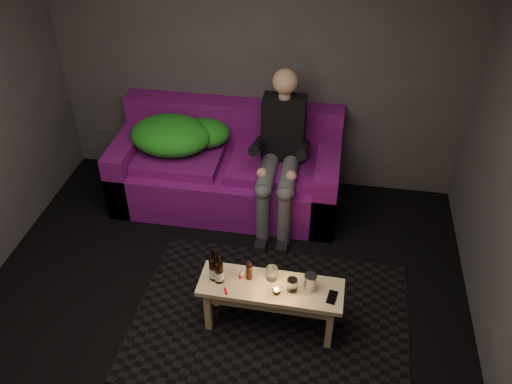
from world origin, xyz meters
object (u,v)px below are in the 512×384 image
(beer_bottle_a, at_px, (214,268))
(steel_cup, at_px, (310,282))
(sofa, at_px, (228,170))
(person, at_px, (281,149))
(beer_bottle_b, at_px, (219,271))
(coffee_table, at_px, (271,293))

(beer_bottle_a, relative_size, steel_cup, 2.30)
(sofa, relative_size, person, 1.50)
(person, distance_m, beer_bottle_b, 1.44)
(beer_bottle_a, bearing_deg, person, 77.27)
(sofa, xyz_separation_m, person, (0.54, -0.18, 0.41))
(sofa, xyz_separation_m, beer_bottle_b, (0.27, -1.58, 0.20))
(person, height_order, coffee_table, person)
(coffee_table, bearing_deg, sofa, 112.68)
(sofa, relative_size, coffee_table, 2.00)
(sofa, distance_m, beer_bottle_a, 1.59)
(sofa, distance_m, coffee_table, 1.69)
(steel_cup, bearing_deg, beer_bottle_a, -178.44)
(steel_cup, bearing_deg, beer_bottle_b, -176.50)
(person, xyz_separation_m, beer_bottle_b, (-0.27, -1.40, -0.21))
(person, bearing_deg, beer_bottle_b, -100.86)
(coffee_table, xyz_separation_m, beer_bottle_a, (-0.43, 0.01, 0.19))
(sofa, relative_size, beer_bottle_a, 7.38)
(person, xyz_separation_m, steel_cup, (0.40, -1.36, -0.25))
(beer_bottle_b, bearing_deg, steel_cup, 3.50)
(coffee_table, distance_m, steel_cup, 0.32)
(person, bearing_deg, beer_bottle_a, -102.73)
(coffee_table, height_order, beer_bottle_b, beer_bottle_b)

